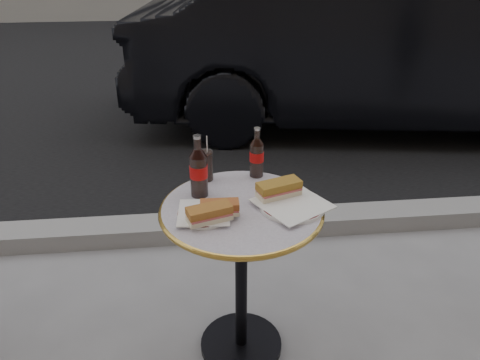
{
  "coord_description": "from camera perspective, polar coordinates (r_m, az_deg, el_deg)",
  "views": [
    {
      "loc": [
        -0.16,
        -1.5,
        1.64
      ],
      "look_at": [
        0.0,
        0.05,
        0.82
      ],
      "focal_mm": 35.0,
      "sensor_mm": 36.0,
      "label": 1
    }
  ],
  "objects": [
    {
      "name": "plate_left",
      "position": [
        1.71,
        -4.42,
        -4.16
      ],
      "size": [
        0.24,
        0.24,
        0.01
      ],
      "primitive_type": "cylinder",
      "rotation": [
        0.0,
        0.0,
        -0.24
      ],
      "color": "white",
      "rests_on": "bistro_table"
    },
    {
      "name": "sandwich_right",
      "position": [
        1.79,
        4.76,
        -1.16
      ],
      "size": [
        0.19,
        0.13,
        0.06
      ],
      "primitive_type": "cube",
      "rotation": [
        0.0,
        0.0,
        0.33
      ],
      "color": "olive",
      "rests_on": "plate_right"
    },
    {
      "name": "asphalt_road",
      "position": [
        6.7,
        -4.46,
        13.64
      ],
      "size": [
        40.0,
        8.0,
        0.0
      ],
      "primitive_type": "cube",
      "color": "black",
      "rests_on": "ground"
    },
    {
      "name": "sandwich_left_b",
      "position": [
        1.68,
        -2.49,
        -3.49
      ],
      "size": [
        0.14,
        0.07,
        0.05
      ],
      "primitive_type": "cube",
      "rotation": [
        0.0,
        0.0,
        -0.03
      ],
      "color": "#9D5227",
      "rests_on": "plate_left"
    },
    {
      "name": "bistro_table",
      "position": [
        1.98,
        0.15,
        -12.4
      ],
      "size": [
        0.62,
        0.62,
        0.73
      ],
      "primitive_type": null,
      "color": "#BAB2C4",
      "rests_on": "ground"
    },
    {
      "name": "cola_glass",
      "position": [
        1.93,
        -4.23,
        1.79
      ],
      "size": [
        0.07,
        0.07,
        0.13
      ],
      "primitive_type": "cylinder",
      "rotation": [
        0.0,
        0.0,
        -0.05
      ],
      "color": "black",
      "rests_on": "bistro_table"
    },
    {
      "name": "curb",
      "position": [
        2.88,
        -1.74,
        -5.67
      ],
      "size": [
        40.0,
        0.2,
        0.12
      ],
      "primitive_type": "cube",
      "color": "gray",
      "rests_on": "ground"
    },
    {
      "name": "plate_right",
      "position": [
        1.77,
        6.37,
        -3.09
      ],
      "size": [
        0.32,
        0.32,
        0.01
      ],
      "primitive_type": "cylinder",
      "rotation": [
        0.0,
        0.0,
        0.35
      ],
      "color": "white",
      "rests_on": "bistro_table"
    },
    {
      "name": "cola_bottle_left",
      "position": [
        1.79,
        -5.1,
        1.71
      ],
      "size": [
        0.09,
        0.09,
        0.25
      ],
      "primitive_type": null,
      "rotation": [
        0.0,
        0.0,
        -0.28
      ],
      "color": "black",
      "rests_on": "bistro_table"
    },
    {
      "name": "ground",
      "position": [
        2.23,
        0.14,
        -19.6
      ],
      "size": [
        80.0,
        80.0,
        0.0
      ],
      "primitive_type": "plane",
      "color": "gray",
      "rests_on": "ground"
    },
    {
      "name": "parked_car",
      "position": [
        4.6,
        16.21,
        15.37
      ],
      "size": [
        2.17,
        4.61,
        1.46
      ],
      "primitive_type": "imported",
      "rotation": [
        0.0,
        0.0,
        1.42
      ],
      "color": "black",
      "rests_on": "ground"
    },
    {
      "name": "sandwich_left_a",
      "position": [
        1.65,
        -3.76,
        -4.2
      ],
      "size": [
        0.17,
        0.12,
        0.05
      ],
      "primitive_type": "cube",
      "rotation": [
        0.0,
        0.0,
        0.31
      ],
      "color": "#9E6128",
      "rests_on": "plate_left"
    },
    {
      "name": "cola_bottle_right",
      "position": [
        1.94,
        2.06,
        3.42
      ],
      "size": [
        0.07,
        0.07,
        0.22
      ],
      "primitive_type": null,
      "rotation": [
        0.0,
        0.0,
        0.14
      ],
      "color": "black",
      "rests_on": "bistro_table"
    }
  ]
}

